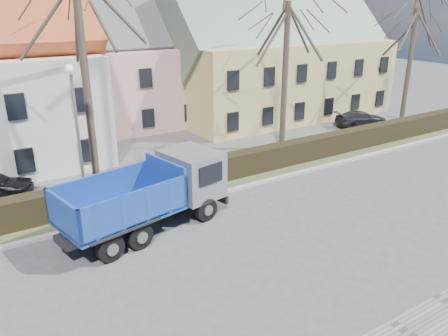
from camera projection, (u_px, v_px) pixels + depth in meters
ground at (218, 252)px, 16.47m from camera, size 120.00×120.00×0.00m
curb_far at (166, 206)px, 20.10m from camera, size 80.00×0.30×0.12m
grass_strip at (152, 194)px, 21.37m from camera, size 80.00×3.00×0.10m
hedge at (153, 184)px, 21.00m from camera, size 60.00×0.90×1.30m
building_pink at (125, 72)px, 32.92m from camera, size 10.80×8.80×8.00m
building_yellow at (275, 63)px, 36.45m from camera, size 18.80×10.80×8.50m
tree_1 at (84, 62)px, 20.00m from camera, size 9.20×9.20×12.65m
tree_2 at (286, 63)px, 26.28m from camera, size 8.00×8.00×11.00m
tree_3 at (411, 56)px, 32.36m from camera, size 7.60×7.60×10.45m
dump_truck at (140, 198)px, 17.53m from camera, size 7.74×4.16×2.94m
streetlight at (78, 137)px, 19.39m from camera, size 0.51×0.51×6.52m
cart_frame at (84, 226)px, 17.83m from camera, size 0.65×0.42×0.56m
parked_car_b at (361, 119)px, 33.43m from camera, size 4.36×2.89×1.17m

